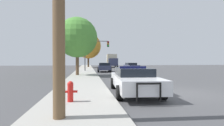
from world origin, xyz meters
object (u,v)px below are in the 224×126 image
traffic_light (95,49)px  tree_sidewalk_near (77,38)px  police_car (134,79)px  fire_hydrant (70,91)px  tree_sidewalk_far (88,46)px  car_background_midblock (104,67)px  box_truck (112,60)px  car_background_oncoming (131,66)px

traffic_light → tree_sidewalk_near: tree_sidewalk_near is taller
police_car → tree_sidewalk_near: bearing=-68.0°
fire_hydrant → tree_sidewalk_far: bearing=88.6°
car_background_midblock → box_truck: bearing=81.3°
tree_sidewalk_far → car_background_oncoming: bearing=-64.3°
box_truck → tree_sidewalk_near: (-7.50, -26.01, 2.43)m
fire_hydrant → car_background_oncoming: size_ratio=0.19×
fire_hydrant → box_truck: size_ratio=0.12×
fire_hydrant → tree_sidewalk_far: tree_sidewalk_far is taller
police_car → tree_sidewalk_far: 35.46m
fire_hydrant → traffic_light: bearing=84.8°
box_truck → tree_sidewalk_far: tree_sidewalk_far is taller
police_car → car_background_oncoming: 20.82m
police_car → tree_sidewalk_far: (-2.12, 35.09, 4.64)m
fire_hydrant → box_truck: 39.21m
car_background_oncoming → tree_sidewalk_near: (-8.53, -9.73, 3.48)m
car_background_oncoming → box_truck: (-1.03, 16.28, 1.06)m
police_car → box_truck: (4.04, 36.47, 1.06)m
police_car → tree_sidewalk_far: tree_sidewalk_far is taller
police_car → car_background_midblock: (0.14, 17.35, 0.03)m
car_background_midblock → tree_sidewalk_far: size_ratio=0.49×
car_background_midblock → car_background_oncoming: size_ratio=0.98×
tree_sidewalk_near → tree_sidewalk_far: bearing=86.9°
box_truck → tree_sidewalk_far: 7.25m
tree_sidewalk_near → police_car: bearing=-71.7°
police_car → car_background_oncoming: (5.07, 20.19, 0.00)m
police_car → tree_sidewalk_near: 11.56m
fire_hydrant → tree_sidewalk_near: size_ratio=0.13×
traffic_light → car_background_oncoming: traffic_light is taller
fire_hydrant → tree_sidewalk_near: tree_sidewalk_near is taller
car_background_oncoming → tree_sidewalk_near: tree_sidewalk_near is taller
traffic_light → tree_sidewalk_far: bearing=93.3°
car_background_oncoming → traffic_light: bearing=12.1°
tree_sidewalk_far → traffic_light: bearing=-86.7°
police_car → fire_hydrant: (-3.04, -2.07, -0.17)m
box_truck → car_background_oncoming: bearing=95.4°
car_background_oncoming → car_background_midblock: bearing=27.4°
fire_hydrant → box_truck: (7.08, 38.54, 1.23)m
car_background_midblock → tree_sidewalk_near: (-3.60, -6.89, 3.46)m
car_background_midblock → tree_sidewalk_near: 8.51m
fire_hydrant → car_background_midblock: size_ratio=0.19×
car_background_oncoming → box_truck: box_truck is taller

